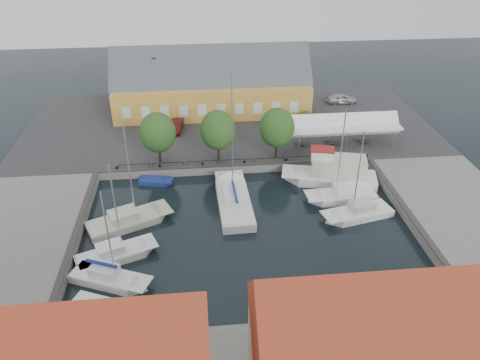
# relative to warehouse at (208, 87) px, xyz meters

# --- Properties ---
(ground) EXTENTS (140.00, 140.00, 0.00)m
(ground) POSITION_rel_warehouse_xyz_m (2.60, -28.36, -4.43)
(ground) COLOR black
(ground) RESTS_ON ground
(north_quay) EXTENTS (56.00, 26.00, 1.00)m
(north_quay) POSITION_rel_warehouse_xyz_m (2.60, -5.36, -3.93)
(north_quay) COLOR #2D2D30
(north_quay) RESTS_ON ground
(west_quay) EXTENTS (12.00, 24.00, 1.00)m
(west_quay) POSITION_rel_warehouse_xyz_m (-19.40, -30.36, -3.93)
(west_quay) COLOR slate
(west_quay) RESTS_ON ground
(east_quay) EXTENTS (12.00, 24.00, 1.00)m
(east_quay) POSITION_rel_warehouse_xyz_m (24.60, -30.36, -3.93)
(east_quay) COLOR slate
(east_quay) RESTS_ON ground
(quay_edge_fittings) EXTENTS (56.00, 24.72, 0.40)m
(quay_edge_fittings) POSITION_rel_warehouse_xyz_m (2.62, -23.61, -3.37)
(quay_edge_fittings) COLOR #383533
(quay_edge_fittings) RESTS_ON north_quay
(warehouse) EXTENTS (28.56, 14.00, 9.55)m
(warehouse) POSITION_rel_warehouse_xyz_m (0.00, 0.00, 0.00)
(warehouse) COLOR gold
(warehouse) RESTS_ON north_quay
(tent_canopy) EXTENTS (14.00, 4.00, 2.83)m
(tent_canopy) POSITION_rel_warehouse_xyz_m (16.60, -13.86, -0.74)
(tent_canopy) COLOR white
(tent_canopy) RESTS_ON north_quay
(quay_trees) EXTENTS (18.20, 4.20, 6.30)m
(quay_trees) POSITION_rel_warehouse_xyz_m (0.60, -16.36, 0.45)
(quay_trees) COLOR black
(quay_trees) RESTS_ON north_quay
(car_silver) EXTENTS (4.53, 1.96, 1.52)m
(car_silver) POSITION_rel_warehouse_xyz_m (20.70, 0.28, -2.67)
(car_silver) COLOR #B4B6BC
(car_silver) RESTS_ON north_quay
(car_red) EXTENTS (2.03, 4.45, 1.41)m
(car_red) POSITION_rel_warehouse_xyz_m (-4.64, -7.41, -2.72)
(car_red) COLOR #511213
(car_red) RESTS_ON north_quay
(center_sailboat) EXTENTS (3.56, 11.16, 14.82)m
(center_sailboat) POSITION_rel_warehouse_xyz_m (1.69, -24.97, -4.07)
(center_sailboat) COLOR white
(center_sailboat) RESTS_ON ground
(trawler) EXTENTS (11.20, 5.57, 5.00)m
(trawler) POSITION_rel_warehouse_xyz_m (13.42, -21.33, -3.41)
(trawler) COLOR white
(trawler) RESTS_ON ground
(east_boat_a) EXTENTS (7.92, 3.06, 11.07)m
(east_boat_a) POSITION_rel_warehouse_xyz_m (13.54, -24.95, -4.17)
(east_boat_a) COLOR white
(east_boat_a) RESTS_ON ground
(east_boat_b) EXTENTS (7.77, 4.11, 10.35)m
(east_boat_b) POSITION_rel_warehouse_xyz_m (14.24, -28.34, -4.17)
(east_boat_b) COLOR white
(east_boat_b) RESTS_ON ground
(west_boat_b) EXTENTS (8.84, 6.14, 11.58)m
(west_boat_b) POSITION_rel_warehouse_xyz_m (-9.21, -27.37, -4.17)
(west_boat_b) COLOR beige
(west_boat_b) RESTS_ON ground
(west_boat_c) EXTENTS (7.59, 4.90, 10.07)m
(west_boat_c) POSITION_rel_warehouse_xyz_m (-9.81, -32.61, -4.17)
(west_boat_c) COLOR white
(west_boat_c) RESTS_ON ground
(west_boat_d) EXTENTS (7.36, 4.77, 9.80)m
(west_boat_d) POSITION_rel_warehouse_xyz_m (-9.92, -35.73, -4.16)
(west_boat_d) COLOR white
(west_boat_d) RESTS_ON ground
(launch_sw) EXTENTS (5.82, 4.05, 0.98)m
(launch_sw) POSITION_rel_warehouse_xyz_m (-10.03, -39.00, -4.34)
(launch_sw) COLOR white
(launch_sw) RESTS_ON ground
(launch_nw) EXTENTS (4.13, 2.35, 0.88)m
(launch_nw) POSITION_rel_warehouse_xyz_m (-6.92, -19.53, -4.34)
(launch_nw) COLOR navy
(launch_nw) RESTS_ON ground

